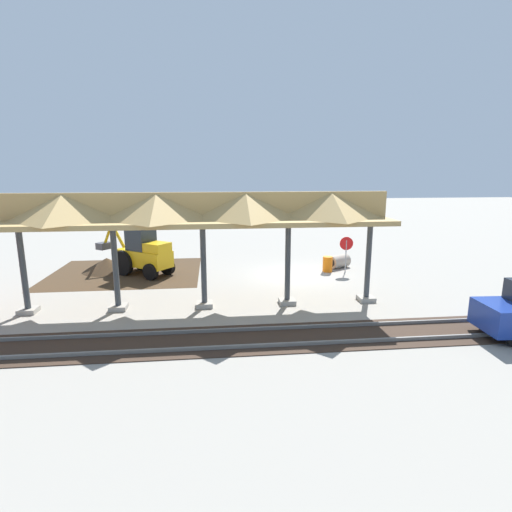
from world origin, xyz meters
TOP-DOWN VIEW (x-y plane):
  - ground_plane at (0.00, 0.00)m, footprint 120.00×120.00m
  - dirt_work_zone at (9.55, -1.55)m, footprint 8.35×7.00m
  - platform_canopy at (4.95, 4.79)m, footprint 15.68×3.20m
  - rail_tracks at (0.00, 8.44)m, footprint 60.00×2.58m
  - stop_sign at (-2.99, -0.20)m, footprint 0.76×0.12m
  - backhoe at (8.49, -1.09)m, footprint 4.85×4.06m
  - dirt_mound at (10.72, -2.11)m, footprint 5.62×5.62m
  - concrete_pipe at (-3.00, -1.44)m, footprint 1.49×1.29m
  - traffic_barrel at (-2.04, -0.52)m, footprint 0.56×0.56m

SIDE VIEW (x-z plane):
  - ground_plane at x=0.00m, z-range 0.00..0.00m
  - dirt_mound at x=10.72m, z-range -0.77..0.77m
  - dirt_work_zone at x=9.55m, z-range 0.00..0.01m
  - rail_tracks at x=0.00m, z-range -0.05..0.10m
  - concrete_pipe at x=-3.00m, z-range 0.00..0.77m
  - traffic_barrel at x=-2.04m, z-range 0.00..0.90m
  - backhoe at x=8.49m, z-range -0.15..2.67m
  - stop_sign at x=-2.99m, z-range 0.45..2.54m
  - platform_canopy at x=4.95m, z-range 1.72..6.62m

